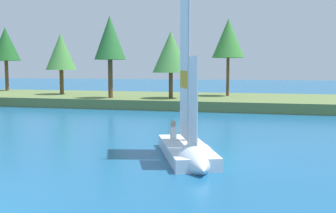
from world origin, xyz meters
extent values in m
cube|color=#5B703D|center=(0.00, 26.23, 0.37)|extent=(80.00, 10.60, 0.75)
cylinder|color=brown|center=(-19.68, 29.43, 2.32)|extent=(0.36, 0.36, 3.14)
cone|color=#1E5B23|center=(-19.68, 29.43, 5.61)|extent=(2.94, 2.94, 3.44)
cylinder|color=brown|center=(-11.21, 25.70, 1.85)|extent=(0.35, 0.35, 2.21)
cone|color=#47893D|center=(-11.21, 25.70, 4.60)|extent=(2.71, 2.71, 3.27)
cylinder|color=brown|center=(-5.20, 22.66, 2.27)|extent=(0.36, 0.36, 3.04)
cone|color=#286B2D|center=(-5.20, 22.66, 5.50)|extent=(2.47, 2.47, 3.43)
cylinder|color=brown|center=(-0.48, 23.53, 1.76)|extent=(0.32, 0.32, 2.02)
cone|color=#47893D|center=(-0.48, 23.53, 4.38)|extent=(2.87, 2.87, 3.21)
cylinder|color=brown|center=(3.59, 27.26, 2.37)|extent=(0.25, 0.25, 3.24)
cone|color=#387F33|center=(3.59, 27.26, 5.63)|extent=(2.73, 2.73, 3.28)
cube|color=silver|center=(4.17, 6.89, 0.21)|extent=(3.01, 4.69, 0.43)
cone|color=silver|center=(5.02, 4.81, 0.21)|extent=(1.62, 1.52, 1.29)
cylinder|color=#B7B7BC|center=(4.34, 6.47, 3.41)|extent=(0.08, 0.08, 5.96)
cube|color=white|center=(4.03, 7.25, 3.25)|extent=(0.66, 1.56, 5.15)
cube|color=orange|center=(4.03, 7.25, 2.72)|extent=(0.60, 1.41, 0.62)
cube|color=white|center=(4.63, 5.77, 2.06)|extent=(0.52, 1.23, 2.87)
cylinder|color=#B7B7BC|center=(4.03, 7.25, 0.65)|extent=(0.68, 1.58, 0.06)
cube|color=silver|center=(3.54, 7.61, 0.70)|extent=(0.29, 0.33, 0.54)
sphere|color=tan|center=(3.54, 7.61, 1.08)|extent=(0.20, 0.20, 0.20)
cube|color=orange|center=(4.13, 7.84, 0.68)|extent=(0.29, 0.33, 0.50)
sphere|color=tan|center=(4.13, 7.84, 1.04)|extent=(0.20, 0.20, 0.20)
camera|label=1|loc=(6.92, -6.46, 3.12)|focal=42.07mm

